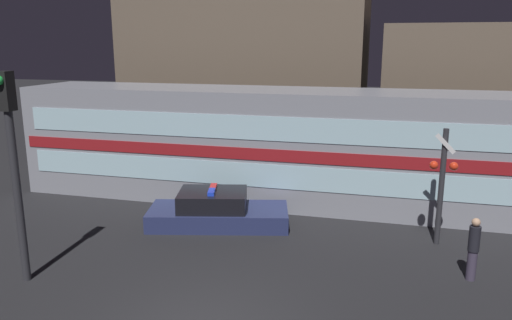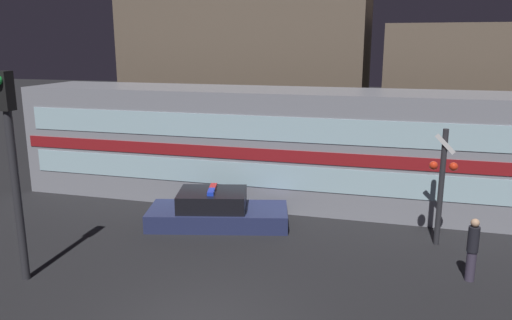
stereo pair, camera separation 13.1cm
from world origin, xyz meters
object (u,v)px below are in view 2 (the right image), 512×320
at_px(traffic_light_corner, 12,159).
at_px(train, 289,146).
at_px(crossing_signal_near, 442,182).
at_px(police_car, 216,211).
at_px(pedestrian, 472,249).

bearing_deg(traffic_light_corner, train, 57.98).
bearing_deg(traffic_light_corner, crossing_signal_near, 26.54).
relative_size(police_car, crossing_signal_near, 1.39).
bearing_deg(pedestrian, train, 137.51).
height_order(train, pedestrian, train).
bearing_deg(train, police_car, -118.54).
relative_size(train, traffic_light_corner, 3.93).
relative_size(crossing_signal_near, traffic_light_corner, 0.67).
bearing_deg(police_car, crossing_signal_near, -12.42).
relative_size(police_car, pedestrian, 2.94).
bearing_deg(police_car, pedestrian, -28.98).
bearing_deg(traffic_light_corner, pedestrian, 14.98).
height_order(train, crossing_signal_near, train).
xyz_separation_m(police_car, pedestrian, (7.35, -2.01, 0.38)).
relative_size(police_car, traffic_light_corner, 0.93).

